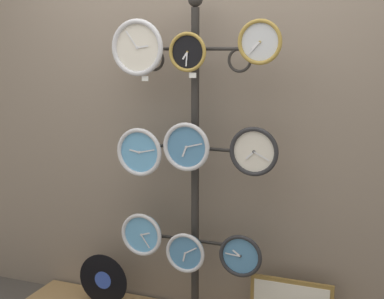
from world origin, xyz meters
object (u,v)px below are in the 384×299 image
at_px(clock_bottom_center, 186,253).
at_px(clock_bottom_right, 241,256).
at_px(clock_middle_left, 140,152).
at_px(vinyl_record, 103,280).
at_px(clock_top_center, 188,52).
at_px(clock_bottom_left, 142,234).
at_px(clock_middle_right, 254,151).
at_px(display_stand, 195,202).
at_px(clock_top_right, 260,42).
at_px(clock_top_left, 138,48).
at_px(clock_middle_center, 187,147).

distance_m(clock_bottom_center, clock_bottom_right, 0.33).
bearing_deg(clock_middle_left, vinyl_record, 174.29).
bearing_deg(clock_top_center, clock_bottom_right, -6.45).
relative_size(clock_bottom_left, clock_bottom_center, 1.10).
height_order(clock_middle_right, clock_bottom_left, clock_middle_right).
xyz_separation_m(display_stand, clock_top_center, (-0.01, -0.07, 0.86)).
bearing_deg(clock_top_right, clock_bottom_center, 178.77).
height_order(clock_middle_left, clock_bottom_center, clock_middle_left).
height_order(clock_top_left, clock_middle_right, clock_top_left).
xyz_separation_m(clock_top_right, clock_middle_left, (-0.69, 0.01, -0.61)).
distance_m(clock_top_center, clock_middle_left, 0.63).
bearing_deg(clock_top_left, clock_bottom_center, -3.89).
bearing_deg(clock_bottom_right, vinyl_record, 177.71).
distance_m(display_stand, clock_bottom_right, 0.41).
height_order(clock_top_left, clock_bottom_left, clock_top_left).
bearing_deg(clock_bottom_center, clock_bottom_right, -1.36).
relative_size(display_stand, clock_bottom_left, 7.50).
distance_m(display_stand, vinyl_record, 0.80).
xyz_separation_m(clock_top_left, clock_middle_left, (0.01, -0.02, -0.59)).
relative_size(clock_middle_left, clock_bottom_left, 1.08).
bearing_deg(clock_middle_left, clock_top_left, 117.80).
xyz_separation_m(clock_middle_left, vinyl_record, (-0.28, 0.03, -0.84)).
xyz_separation_m(display_stand, clock_bottom_center, (-0.02, -0.10, -0.28)).
height_order(clock_top_right, vinyl_record, clock_top_right).
relative_size(clock_top_left, clock_bottom_right, 1.29).
xyz_separation_m(clock_top_center, vinyl_record, (-0.57, -0.00, -1.40)).
distance_m(display_stand, clock_top_center, 0.86).
bearing_deg(display_stand, clock_top_left, -164.86).
height_order(clock_top_left, clock_top_right, clock_top_left).
bearing_deg(clock_bottom_right, clock_bottom_left, 178.60).
relative_size(clock_middle_center, clock_bottom_right, 1.12).
bearing_deg(clock_middle_right, clock_middle_left, -178.40).
xyz_separation_m(display_stand, clock_middle_left, (-0.30, -0.10, 0.29)).
distance_m(clock_bottom_right, vinyl_record, 0.95).
height_order(clock_middle_center, clock_middle_right, clock_middle_center).
bearing_deg(clock_top_center, clock_top_left, -178.24).
bearing_deg(clock_bottom_right, clock_top_left, 177.45).
relative_size(clock_middle_right, clock_bottom_center, 1.13).
distance_m(clock_top_left, clock_middle_right, 0.86).
distance_m(display_stand, clock_bottom_left, 0.38).
height_order(clock_top_right, clock_middle_center, clock_top_right).
xyz_separation_m(clock_top_left, clock_bottom_right, (0.62, -0.03, -1.12)).
relative_size(clock_top_right, clock_bottom_right, 0.94).
relative_size(display_stand, clock_middle_left, 6.94).
relative_size(clock_top_left, clock_top_center, 1.47).
bearing_deg(vinyl_record, clock_bottom_left, -4.21).
bearing_deg(clock_bottom_left, clock_top_right, -1.31).
xyz_separation_m(clock_top_right, clock_middle_center, (-0.40, 0.01, -0.56)).
bearing_deg(clock_bottom_left, display_stand, 17.90).
bearing_deg(clock_bottom_center, clock_top_right, -1.23).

